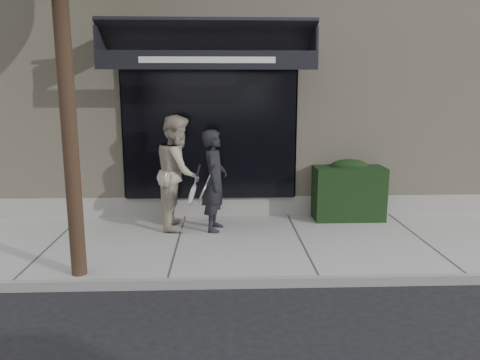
{
  "coord_description": "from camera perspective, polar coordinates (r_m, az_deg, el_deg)",
  "views": [
    {
      "loc": [
        -1.27,
        -7.28,
        2.59
      ],
      "look_at": [
        -0.97,
        0.6,
        1.01
      ],
      "focal_mm": 35.0,
      "sensor_mm": 36.0,
      "label": 1
    }
  ],
  "objects": [
    {
      "name": "pedestrian_front",
      "position": [
        8.05,
        -3.16,
        -0.09
      ],
      "size": [
        0.72,
        0.92,
        1.76
      ],
      "color": "black",
      "rests_on": "sidewalk"
    },
    {
      "name": "hedge",
      "position": [
        9.07,
        13.02,
        -1.26
      ],
      "size": [
        1.3,
        0.7,
        1.14
      ],
      "color": "black",
      "rests_on": "sidewalk"
    },
    {
      "name": "building_facade",
      "position": [
        12.31,
        3.77,
        12.0
      ],
      "size": [
        14.3,
        8.04,
        5.64
      ],
      "color": "#B9AC8D",
      "rests_on": "ground"
    },
    {
      "name": "ground",
      "position": [
        7.84,
        7.34,
        -8.06
      ],
      "size": [
        80.0,
        80.0,
        0.0
      ],
      "primitive_type": "plane",
      "color": "black",
      "rests_on": "ground"
    },
    {
      "name": "sidewalk",
      "position": [
        7.82,
        7.35,
        -7.65
      ],
      "size": [
        20.0,
        3.0,
        0.12
      ],
      "primitive_type": "cube",
      "color": "#9C9B96",
      "rests_on": "ground"
    },
    {
      "name": "pedestrian_back",
      "position": [
        8.27,
        -7.53,
        0.97
      ],
      "size": [
        0.76,
        0.97,
        1.99
      ],
      "color": "#B7AC93",
      "rests_on": "sidewalk"
    },
    {
      "name": "curb",
      "position": [
        6.39,
        9.68,
        -12.06
      ],
      "size": [
        20.0,
        0.1,
        0.14
      ],
      "primitive_type": "cube",
      "color": "gray",
      "rests_on": "ground"
    }
  ]
}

